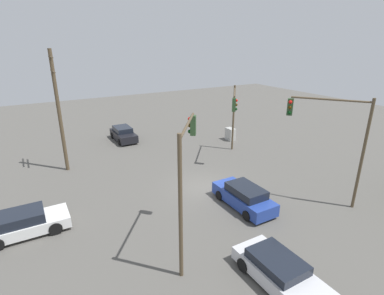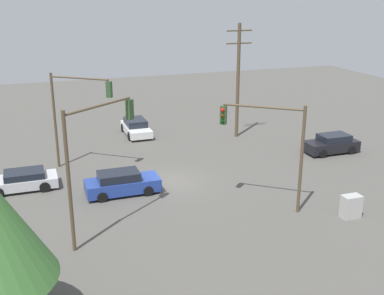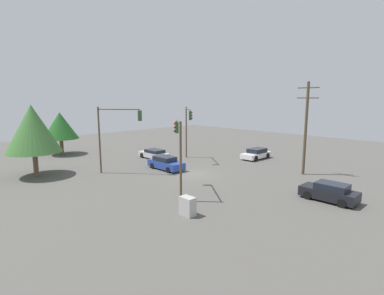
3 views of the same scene
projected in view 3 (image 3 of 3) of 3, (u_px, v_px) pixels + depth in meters
The scene contains 12 objects.
ground_plane at pixel (192, 174), 31.46m from camera, with size 80.00×80.00×0.00m, color #54514C.
sedan_dark at pixel (329, 192), 23.06m from camera, with size 4.14×1.91×1.44m.
sedan_white at pixel (256, 154), 39.04m from camera, with size 2.00×4.42×1.35m.
sedan_blue at pixel (166, 163), 33.23m from camera, with size 4.51×1.90×1.45m.
sedan_silver at pixel (154, 154), 39.23m from camera, with size 4.38×2.02×1.20m.
traffic_signal_main at pixel (115, 128), 30.71m from camera, with size 3.85×3.02×6.97m.
traffic_signal_cross at pixel (179, 143), 24.18m from camera, with size 3.82×3.07×6.16m.
traffic_signal_aux at pixel (188, 124), 37.54m from camera, with size 3.74×2.90×6.70m.
utility_pole_tall at pixel (306, 126), 30.36m from camera, with size 2.20×0.28×9.47m.
electrical_cabinet at pixel (188, 206), 20.21m from camera, with size 1.06×0.66×1.29m, color #B2B2AD.
tree_behind at pixel (60, 126), 41.43m from camera, with size 4.78×4.78×5.90m.
tree_corner at pixel (33, 129), 29.79m from camera, with size 5.28×5.28×7.24m.
Camera 3 is at (21.85, -21.39, 7.90)m, focal length 28.00 mm.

